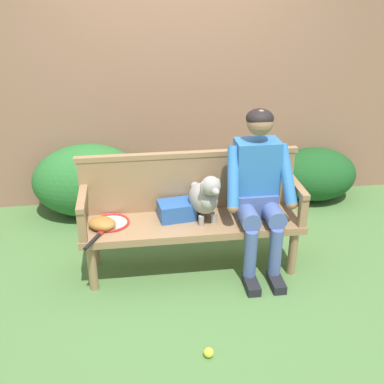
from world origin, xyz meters
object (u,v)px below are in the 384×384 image
at_px(person_seated, 258,186).
at_px(sports_bag, 176,210).
at_px(garden_bench, 192,227).
at_px(tennis_racket, 110,224).
at_px(baseball_glove, 102,224).
at_px(tennis_ball, 209,353).
at_px(dog_on_bench, 205,197).

distance_m(person_seated, sports_bag, 0.67).
relative_size(garden_bench, tennis_racket, 3.04).
relative_size(garden_bench, person_seated, 1.32).
bearing_deg(baseball_glove, tennis_ball, -29.27).
xyz_separation_m(baseball_glove, tennis_ball, (0.67, -0.97, -0.46)).
height_order(baseball_glove, sports_bag, sports_bag).
relative_size(garden_bench, tennis_ball, 26.43).
height_order(dog_on_bench, tennis_ball, dog_on_bench).
distance_m(dog_on_bench, baseball_glove, 0.82).
distance_m(person_seated, tennis_racket, 1.20).
height_order(dog_on_bench, baseball_glove, dog_on_bench).
height_order(tennis_racket, tennis_ball, tennis_racket).
bearing_deg(person_seated, sports_bag, 173.82).
relative_size(tennis_racket, sports_bag, 2.05).
bearing_deg(person_seated, baseball_glove, -178.70).
xyz_separation_m(baseball_glove, sports_bag, (0.58, 0.10, 0.02)).
relative_size(garden_bench, baseball_glove, 7.93).
distance_m(person_seated, dog_on_bench, 0.43).
bearing_deg(tennis_ball, garden_bench, 88.38).
height_order(tennis_racket, baseball_glove, baseball_glove).
bearing_deg(tennis_ball, tennis_racket, 121.40).
distance_m(garden_bench, dog_on_bench, 0.29).
bearing_deg(baseball_glove, dog_on_bench, 27.57).
bearing_deg(dog_on_bench, person_seated, 0.73).
height_order(baseball_glove, tennis_ball, baseball_glove).
xyz_separation_m(garden_bench, dog_on_bench, (0.10, -0.02, 0.27)).
height_order(person_seated, tennis_racket, person_seated).
relative_size(person_seated, dog_on_bench, 3.14).
relative_size(dog_on_bench, sports_bag, 1.50).
bearing_deg(tennis_racket, dog_on_bench, -1.87).
bearing_deg(tennis_racket, person_seated, -0.93).
height_order(tennis_racket, sports_bag, sports_bag).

